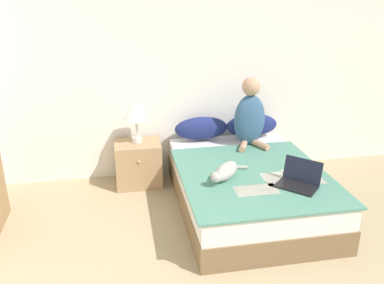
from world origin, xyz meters
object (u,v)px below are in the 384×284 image
person_sitting (250,116)px  cat_tabby (225,172)px  pillow_near (201,128)px  bed (247,188)px  table_lamp (136,111)px  nightstand (138,163)px  laptop_open (299,181)px  pillow_far (252,125)px

person_sitting → cat_tabby: (-0.51, -0.84, -0.27)m
pillow_near → person_sitting: bearing=-27.2°
bed → cat_tabby: size_ratio=4.30×
bed → cat_tabby: (-0.31, -0.24, 0.32)m
bed → cat_tabby: 0.51m
pillow_near → table_lamp: table_lamp is taller
bed → pillow_near: size_ratio=3.10×
person_sitting → nightstand: size_ratio=1.51×
bed → table_lamp: table_lamp is taller
laptop_open → table_lamp: bearing=-177.8°
bed → person_sitting: bearing=72.1°
bed → nightstand: (-1.08, 0.78, 0.02)m
pillow_near → pillow_far: size_ratio=1.00×
pillow_near → pillow_far: 0.63m
person_sitting → laptop_open: size_ratio=1.78×
pillow_near → table_lamp: size_ratio=1.27×
laptop_open → nightstand: (-1.40, 1.27, -0.27)m
nightstand → table_lamp: size_ratio=1.04×
laptop_open → table_lamp: size_ratio=0.88×
pillow_near → cat_tabby: size_ratio=1.39×
bed → laptop_open: laptop_open is taller
bed → person_sitting: person_sitting is taller
nightstand → pillow_near: bearing=6.1°
laptop_open → person_sitting: bearing=141.5°
pillow_far → laptop_open: pillow_far is taller
person_sitting → laptop_open: (0.13, -1.09, -0.30)m
pillow_far → nightstand: 1.44m
bed → nightstand: 1.33m
nightstand → table_lamp: table_lamp is taller
cat_tabby → laptop_open: 0.68m
pillow_far → laptop_open: (0.01, -1.36, -0.09)m
table_lamp → bed: bearing=-36.5°
bed → person_sitting: size_ratio=2.50×
nightstand → person_sitting: bearing=-8.0°
pillow_far → laptop_open: 1.36m
cat_tabby → nightstand: bearing=-101.6°
cat_tabby → nightstand: size_ratio=0.88×
bed → table_lamp: 1.50m
pillow_far → laptop_open: bearing=-89.7°
person_sitting → nightstand: person_sitting is taller
pillow_far → person_sitting: 0.36m
pillow_far → pillow_near: bearing=180.0°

